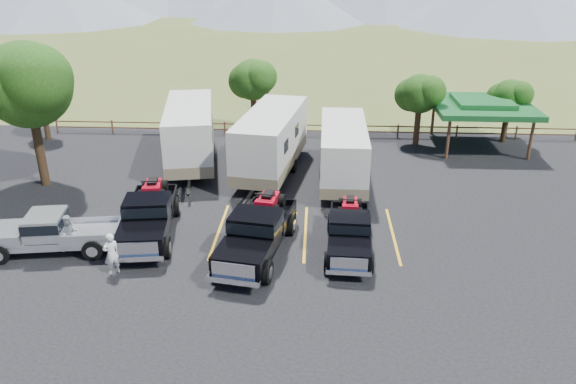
{
  "coord_description": "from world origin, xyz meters",
  "views": [
    {
      "loc": [
        2.43,
        -18.9,
        11.99
      ],
      "look_at": [
        1.14,
        5.06,
        1.6
      ],
      "focal_mm": 35.0,
      "sensor_mm": 36.0,
      "label": 1
    }
  ],
  "objects_px": {
    "trailer_right": "(343,153)",
    "person_a": "(111,254)",
    "pickup_silver": "(51,232)",
    "rig_right": "(349,230)",
    "trailer_center": "(271,142)",
    "rig_center": "(257,230)",
    "trailer_left": "(190,134)",
    "tree_big_nw": "(27,85)",
    "person_b": "(70,234)",
    "pavilion": "(482,105)",
    "rig_left": "(149,214)"
  },
  "relations": [
    {
      "from": "person_b",
      "to": "trailer_right",
      "type": "bearing_deg",
      "value": 15.49
    },
    {
      "from": "pavilion",
      "to": "pickup_silver",
      "type": "relative_size",
      "value": 1.02
    },
    {
      "from": "trailer_left",
      "to": "tree_big_nw",
      "type": "bearing_deg",
      "value": -163.87
    },
    {
      "from": "rig_center",
      "to": "rig_right",
      "type": "xyz_separation_m",
      "value": [
        3.91,
        0.54,
        -0.16
      ]
    },
    {
      "from": "trailer_center",
      "to": "pickup_silver",
      "type": "xyz_separation_m",
      "value": [
        -8.61,
        -9.77,
        -0.96
      ]
    },
    {
      "from": "rig_center",
      "to": "tree_big_nw",
      "type": "bearing_deg",
      "value": 161.16
    },
    {
      "from": "tree_big_nw",
      "to": "rig_left",
      "type": "relative_size",
      "value": 1.19
    },
    {
      "from": "rig_left",
      "to": "trailer_left",
      "type": "relative_size",
      "value": 0.64
    },
    {
      "from": "pavilion",
      "to": "rig_center",
      "type": "bearing_deg",
      "value": -131.05
    },
    {
      "from": "trailer_left",
      "to": "trailer_right",
      "type": "bearing_deg",
      "value": -25.73
    },
    {
      "from": "rig_right",
      "to": "pickup_silver",
      "type": "xyz_separation_m",
      "value": [
        -12.7,
        -0.9,
        0.02
      ]
    },
    {
      "from": "rig_left",
      "to": "pickup_silver",
      "type": "bearing_deg",
      "value": -162.4
    },
    {
      "from": "pickup_silver",
      "to": "rig_right",
      "type": "bearing_deg",
      "value": 85.28
    },
    {
      "from": "trailer_center",
      "to": "person_a",
      "type": "height_order",
      "value": "trailer_center"
    },
    {
      "from": "rig_center",
      "to": "trailer_left",
      "type": "height_order",
      "value": "trailer_left"
    },
    {
      "from": "person_b",
      "to": "rig_center",
      "type": "bearing_deg",
      "value": -17.81
    },
    {
      "from": "pavilion",
      "to": "rig_center",
      "type": "relative_size",
      "value": 0.91
    },
    {
      "from": "tree_big_nw",
      "to": "trailer_left",
      "type": "height_order",
      "value": "tree_big_nw"
    },
    {
      "from": "trailer_left",
      "to": "trailer_center",
      "type": "distance_m",
      "value": 5.09
    },
    {
      "from": "person_a",
      "to": "person_b",
      "type": "distance_m",
      "value": 2.95
    },
    {
      "from": "rig_center",
      "to": "person_b",
      "type": "height_order",
      "value": "rig_center"
    },
    {
      "from": "trailer_left",
      "to": "trailer_right",
      "type": "relative_size",
      "value": 1.11
    },
    {
      "from": "rig_right",
      "to": "person_a",
      "type": "height_order",
      "value": "rig_right"
    },
    {
      "from": "person_a",
      "to": "rig_center",
      "type": "bearing_deg",
      "value": 160.96
    },
    {
      "from": "trailer_right",
      "to": "pickup_silver",
      "type": "xyz_separation_m",
      "value": [
        -12.67,
        -8.54,
        -0.79
      ]
    },
    {
      "from": "tree_big_nw",
      "to": "trailer_right",
      "type": "xyz_separation_m",
      "value": [
        16.43,
        1.23,
        -3.85
      ]
    },
    {
      "from": "tree_big_nw",
      "to": "person_b",
      "type": "relative_size",
      "value": 4.66
    },
    {
      "from": "trailer_right",
      "to": "trailer_center",
      "type": "bearing_deg",
      "value": 163.74
    },
    {
      "from": "trailer_center",
      "to": "trailer_right",
      "type": "relative_size",
      "value": 1.11
    },
    {
      "from": "rig_left",
      "to": "pickup_silver",
      "type": "height_order",
      "value": "rig_left"
    },
    {
      "from": "trailer_right",
      "to": "person_a",
      "type": "bearing_deg",
      "value": -132.25
    },
    {
      "from": "rig_center",
      "to": "pickup_silver",
      "type": "distance_m",
      "value": 8.8
    },
    {
      "from": "rig_left",
      "to": "trailer_right",
      "type": "bearing_deg",
      "value": 29.47
    },
    {
      "from": "trailer_center",
      "to": "person_b",
      "type": "bearing_deg",
      "value": -119.88
    },
    {
      "from": "rig_right",
      "to": "trailer_left",
      "type": "relative_size",
      "value": 0.55
    },
    {
      "from": "pavilion",
      "to": "person_a",
      "type": "xyz_separation_m",
      "value": [
        -18.59,
        -16.93,
        -1.85
      ]
    },
    {
      "from": "pickup_silver",
      "to": "pavilion",
      "type": "bearing_deg",
      "value": 116.28
    },
    {
      "from": "rig_left",
      "to": "rig_center",
      "type": "xyz_separation_m",
      "value": [
        5.06,
        -1.4,
        0.03
      ]
    },
    {
      "from": "tree_big_nw",
      "to": "pavilion",
      "type": "xyz_separation_m",
      "value": [
        25.55,
        7.97,
        -2.81
      ]
    },
    {
      "from": "rig_left",
      "to": "rig_center",
      "type": "height_order",
      "value": "rig_center"
    },
    {
      "from": "trailer_center",
      "to": "trailer_right",
      "type": "height_order",
      "value": "trailer_center"
    },
    {
      "from": "rig_left",
      "to": "trailer_left",
      "type": "distance_m",
      "value": 9.28
    },
    {
      "from": "rig_right",
      "to": "trailer_left",
      "type": "bearing_deg",
      "value": 134.69
    },
    {
      "from": "tree_big_nw",
      "to": "pavilion",
      "type": "bearing_deg",
      "value": 17.34
    },
    {
      "from": "rig_left",
      "to": "person_a",
      "type": "bearing_deg",
      "value": -106.72
    },
    {
      "from": "rig_right",
      "to": "tree_big_nw",
      "type": "bearing_deg",
      "value": 161.69
    },
    {
      "from": "rig_left",
      "to": "pavilion",
      "type": "bearing_deg",
      "value": 29.14
    },
    {
      "from": "trailer_center",
      "to": "pickup_silver",
      "type": "bearing_deg",
      "value": -122.43
    },
    {
      "from": "rig_right",
      "to": "rig_center",
      "type": "bearing_deg",
      "value": -169.22
    },
    {
      "from": "rig_center",
      "to": "trailer_left",
      "type": "distance_m",
      "value": 11.84
    }
  ]
}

